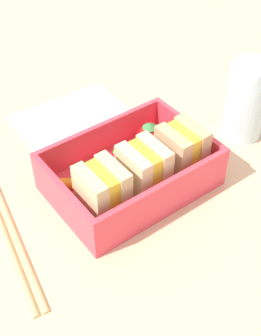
% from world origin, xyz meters
% --- Properties ---
extents(ground_plane, '(1.20, 1.20, 0.02)m').
position_xyz_m(ground_plane, '(0.00, 0.00, -0.01)').
color(ground_plane, '#DEB18B').
extents(bento_tray, '(0.17, 0.12, 0.01)m').
position_xyz_m(bento_tray, '(0.00, 0.00, 0.01)').
color(bento_tray, '#E83E50').
rests_on(bento_tray, ground_plane).
extents(bento_rim, '(0.17, 0.12, 0.04)m').
position_xyz_m(bento_rim, '(0.00, 0.00, 0.03)').
color(bento_rim, '#E83E50').
rests_on(bento_rim, bento_tray).
extents(sandwich_left, '(0.04, 0.05, 0.06)m').
position_xyz_m(sandwich_left, '(-0.05, 0.02, 0.04)').
color(sandwich_left, tan).
rests_on(sandwich_left, bento_tray).
extents(sandwich_center_left, '(0.04, 0.05, 0.06)m').
position_xyz_m(sandwich_center_left, '(0.00, 0.02, 0.04)').
color(sandwich_center_left, beige).
rests_on(sandwich_center_left, bento_tray).
extents(sandwich_center, '(0.04, 0.05, 0.06)m').
position_xyz_m(sandwich_center, '(0.05, 0.02, 0.04)').
color(sandwich_center, beige).
rests_on(sandwich_center, bento_tray).
extents(strawberry_far_left, '(0.03, 0.03, 0.04)m').
position_xyz_m(strawberry_far_left, '(-0.05, -0.03, 0.03)').
color(strawberry_far_left, red).
rests_on(strawberry_far_left, bento_tray).
extents(strawberry_left, '(0.02, 0.02, 0.03)m').
position_xyz_m(strawberry_left, '(-0.00, -0.02, 0.03)').
color(strawberry_left, red).
rests_on(strawberry_left, bento_tray).
extents(carrot_stick_far_left, '(0.05, 0.04, 0.01)m').
position_xyz_m(carrot_stick_far_left, '(0.05, -0.02, 0.02)').
color(carrot_stick_far_left, orange).
rests_on(carrot_stick_far_left, bento_tray).
extents(chopstick_pair, '(0.05, 0.22, 0.01)m').
position_xyz_m(chopstick_pair, '(0.14, -0.03, 0.00)').
color(chopstick_pair, tan).
rests_on(chopstick_pair, ground_plane).
extents(drinking_glass, '(0.05, 0.05, 0.10)m').
position_xyz_m(drinking_glass, '(-0.17, 0.01, 0.05)').
color(drinking_glass, silver).
rests_on(drinking_glass, ground_plane).
extents(folded_napkin, '(0.15, 0.11, 0.00)m').
position_xyz_m(folded_napkin, '(-0.01, -0.14, 0.00)').
color(folded_napkin, white).
rests_on(folded_napkin, ground_plane).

